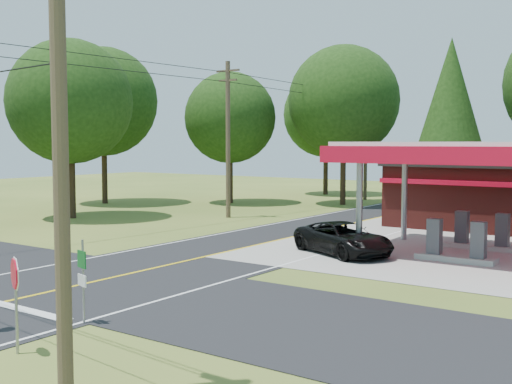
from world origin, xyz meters
The scene contains 12 objects.
ground centered at (0.00, 0.00, 0.00)m, with size 120.00×120.00×0.00m, color #486122.
main_highway centered at (0.00, 0.00, 0.01)m, with size 8.00×120.00×0.02m, color black.
cross_road centered at (0.00, 0.00, 0.01)m, with size 70.00×7.00×0.02m, color black.
lane_center_yellow centered at (0.00, 0.00, 0.03)m, with size 0.15×110.00×0.00m, color yellow.
gas_canopy centered at (9.00, 13.00, 4.27)m, with size 10.60×7.40×4.88m.
utility_pole_near_right centered at (7.50, -7.00, 5.96)m, with size 1.80×0.30×11.50m.
utility_pole_far_left centered at (-8.00, 18.00, 5.20)m, with size 1.80×0.30×10.00m.
utility_pole_north centered at (-6.50, 35.00, 4.75)m, with size 0.30×0.30×9.50m.
treeline_backdrop centered at (0.82, 24.01, 7.49)m, with size 70.27×51.59×13.30m.
suv_car centered at (4.50, 10.00, 0.69)m, with size 4.98×4.98×1.38m, color black.
octagonal_stop_sign centered at (4.50, -6.01, 1.68)m, with size 0.73×0.37×2.27m.
route_sign_post centered at (3.80, -3.52, 1.36)m, with size 0.46×0.15×2.28m.
Camera 1 is at (17.29, -14.57, 4.85)m, focal length 45.00 mm.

